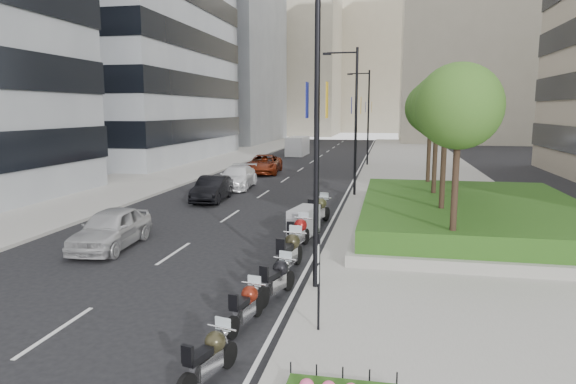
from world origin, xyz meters
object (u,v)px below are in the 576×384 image
(motorcycle_4, at_px, (298,234))
(car_a, at_px, (111,228))
(motorcycle_3, at_px, (290,252))
(motorcycle_2, at_px, (277,279))
(motorcycle_5, at_px, (304,222))
(car_b, at_px, (212,189))
(lamp_post_0, at_px, (311,119))
(car_d, at_px, (264,164))
(parking_sign, at_px, (319,277))
(delivery_van, at_px, (297,147))
(lamp_post_1, at_px, (353,114))
(lamp_post_2, at_px, (367,113))
(car_c, at_px, (237,177))
(motorcycle_0, at_px, (209,358))
(motorcycle_1, at_px, (246,306))
(motorcycle_6, at_px, (319,211))

(motorcycle_4, bearing_deg, car_a, 110.33)
(motorcycle_3, bearing_deg, motorcycle_2, -169.02)
(motorcycle_4, distance_m, car_a, 7.29)
(motorcycle_5, height_order, car_b, car_b)
(lamp_post_0, relative_size, car_d, 1.59)
(parking_sign, height_order, car_a, parking_sign)
(motorcycle_2, bearing_deg, car_b, 41.46)
(motorcycle_5, height_order, delivery_van, delivery_van)
(lamp_post_1, height_order, lamp_post_2, same)
(lamp_post_1, distance_m, motorcycle_4, 13.36)
(motorcycle_3, relative_size, motorcycle_5, 1.15)
(car_c, bearing_deg, lamp_post_2, 59.66)
(motorcycle_0, relative_size, motorcycle_3, 0.79)
(parking_sign, bearing_deg, motorcycle_0, -125.39)
(lamp_post_0, distance_m, motorcycle_0, 7.26)
(lamp_post_1, distance_m, delivery_van, 29.95)
(lamp_post_1, relative_size, lamp_post_2, 1.00)
(parking_sign, bearing_deg, motorcycle_1, 174.69)
(lamp_post_2, relative_size, car_d, 1.59)
(motorcycle_6, bearing_deg, car_a, 145.11)
(parking_sign, bearing_deg, motorcycle_4, 103.64)
(lamp_post_2, xyz_separation_m, parking_sign, (0.66, -38.00, -3.61))
(car_d, bearing_deg, lamp_post_1, -57.03)
(motorcycle_2, bearing_deg, lamp_post_0, -30.63)
(motorcycle_2, xyz_separation_m, car_a, (-7.51, 4.08, 0.20))
(lamp_post_0, relative_size, motorcycle_2, 4.28)
(motorcycle_3, distance_m, motorcycle_5, 4.90)
(motorcycle_0, bearing_deg, lamp_post_2, 13.16)
(motorcycle_0, height_order, motorcycle_2, motorcycle_2)
(motorcycle_0, height_order, delivery_van, delivery_van)
(car_b, xyz_separation_m, car_d, (-0.20, 13.54, 0.06))
(delivery_van, bearing_deg, car_c, -87.49)
(delivery_van, bearing_deg, motorcycle_1, -79.92)
(motorcycle_1, bearing_deg, car_b, 31.85)
(car_b, xyz_separation_m, car_c, (-0.03, 5.16, 0.03))
(motorcycle_4, xyz_separation_m, car_a, (-7.20, -1.18, 0.16))
(lamp_post_0, relative_size, motorcycle_4, 3.90)
(lamp_post_2, relative_size, motorcycle_0, 4.61)
(motorcycle_3, bearing_deg, lamp_post_0, -142.14)
(motorcycle_0, relative_size, motorcycle_4, 0.85)
(car_c, bearing_deg, car_a, -94.66)
(motorcycle_5, xyz_separation_m, car_c, (-6.74, 12.56, 0.14))
(motorcycle_2, bearing_deg, lamp_post_2, 14.26)
(lamp_post_1, height_order, motorcycle_0, lamp_post_1)
(car_a, bearing_deg, motorcycle_1, -44.32)
(motorcycle_3, xyz_separation_m, motorcycle_5, (-0.33, 4.89, -0.04))
(lamp_post_2, bearing_deg, motorcycle_1, -91.77)
(motorcycle_6, bearing_deg, car_c, 52.05)
(motorcycle_2, height_order, car_a, car_a)
(parking_sign, relative_size, car_b, 0.56)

